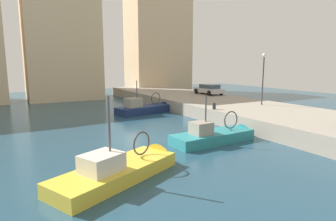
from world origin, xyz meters
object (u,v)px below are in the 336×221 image
(fishing_boat_navy, at_px, (146,112))
(parked_car_silver, at_px, (209,89))
(mooring_bollard_north, at_px, (214,106))
(fishing_boat_teal, at_px, (217,140))
(quay_streetlamp, at_px, (263,70))
(fishing_boat_yellow, at_px, (123,174))

(fishing_boat_navy, height_order, parked_car_silver, fishing_boat_navy)
(fishing_boat_navy, bearing_deg, mooring_bollard_north, -69.12)
(fishing_boat_navy, xyz_separation_m, mooring_bollard_north, (2.89, -7.59, 1.35))
(fishing_boat_teal, relative_size, fishing_boat_navy, 0.95)
(fishing_boat_teal, height_order, quay_streetlamp, quay_streetlamp)
(parked_car_silver, bearing_deg, fishing_boat_teal, -125.58)
(fishing_boat_navy, relative_size, quay_streetlamp, 1.43)
(fishing_boat_navy, relative_size, parked_car_silver, 1.57)
(fishing_boat_teal, bearing_deg, fishing_boat_yellow, -160.90)
(fishing_boat_yellow, bearing_deg, parked_car_silver, 43.67)
(fishing_boat_navy, distance_m, parked_car_silver, 10.16)
(fishing_boat_navy, bearing_deg, quay_streetlamp, -41.85)
(fishing_boat_navy, xyz_separation_m, fishing_boat_yellow, (-8.13, -14.92, -0.01))
(fishing_boat_teal, distance_m, quay_streetlamp, 11.14)
(mooring_bollard_north, relative_size, quay_streetlamp, 0.11)
(fishing_boat_yellow, relative_size, parked_car_silver, 1.61)
(fishing_boat_teal, xyz_separation_m, fishing_boat_yellow, (-7.54, -2.61, 0.01))
(mooring_bollard_north, bearing_deg, fishing_boat_yellow, -146.35)
(fishing_boat_navy, relative_size, mooring_bollard_north, 12.59)
(fishing_boat_teal, height_order, mooring_bollard_north, fishing_boat_teal)
(mooring_bollard_north, bearing_deg, parked_car_silver, 54.79)
(fishing_boat_teal, xyz_separation_m, quay_streetlamp, (9.13, 4.66, 4.36))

